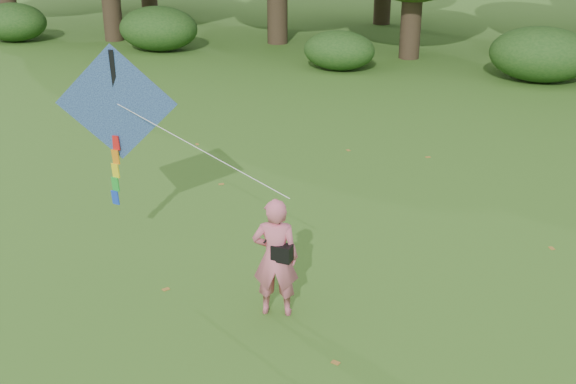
% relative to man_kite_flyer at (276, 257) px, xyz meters
% --- Properties ---
extents(ground, '(100.00, 100.00, 0.00)m').
position_rel_man_kite_flyer_xyz_m(ground, '(-0.07, -0.72, -0.96)').
color(ground, '#265114').
rests_on(ground, ground).
extents(man_kite_flyer, '(0.80, 0.63, 1.93)m').
position_rel_man_kite_flyer_xyz_m(man_kite_flyer, '(0.00, 0.00, 0.00)').
color(man_kite_flyer, '#D06277').
rests_on(man_kite_flyer, ground).
extents(crossbody_bag, '(0.43, 0.20, 0.74)m').
position_rel_man_kite_flyer_xyz_m(crossbody_bag, '(0.12, -0.03, 0.13)').
color(crossbody_bag, black).
rests_on(crossbody_bag, ground).
extents(flying_kite, '(4.43, 1.27, 2.90)m').
position_rel_man_kite_flyer_xyz_m(flying_kite, '(-3.20, 0.87, 1.81)').
color(flying_kite, '#296CB4').
rests_on(flying_kite, ground).
extents(shrub_band, '(39.15, 3.22, 1.88)m').
position_rel_man_kite_flyer_xyz_m(shrub_band, '(-0.79, 16.88, -0.11)').
color(shrub_band, '#264919').
rests_on(shrub_band, ground).
extents(fallen_leaves, '(10.98, 11.46, 0.01)m').
position_rel_man_kite_flyer_xyz_m(fallen_leaves, '(0.09, 2.36, -0.96)').
color(fallen_leaves, olive).
rests_on(fallen_leaves, ground).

